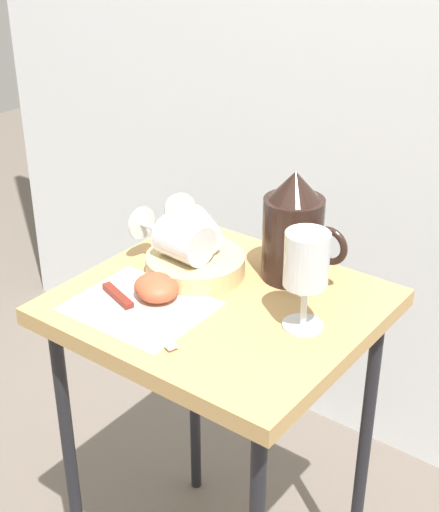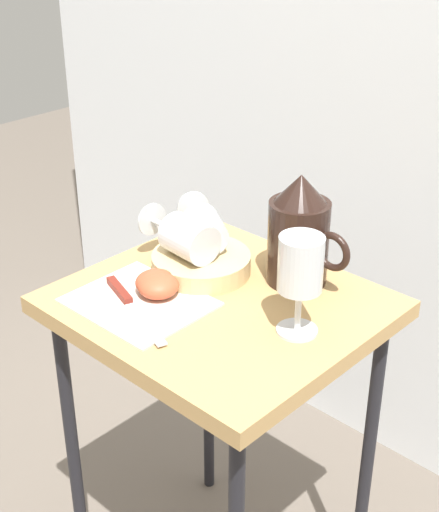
# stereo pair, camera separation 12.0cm
# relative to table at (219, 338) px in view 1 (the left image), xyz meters

# --- Properties ---
(table) EXTENTS (0.49, 0.44, 0.68)m
(table) POSITION_rel_table_xyz_m (0.00, 0.00, 0.00)
(table) COLOR tan
(table) RESTS_ON ground_plane
(linen_napkin) EXTENTS (0.21, 0.18, 0.00)m
(linen_napkin) POSITION_rel_table_xyz_m (-0.09, -0.10, 0.08)
(linen_napkin) COLOR silver
(linen_napkin) RESTS_ON table
(basket_tray) EXTENTS (0.17, 0.17, 0.03)m
(basket_tray) POSITION_rel_table_xyz_m (-0.09, 0.04, 0.10)
(basket_tray) COLOR tan
(basket_tray) RESTS_ON table
(pitcher) EXTENTS (0.16, 0.10, 0.19)m
(pitcher) POSITION_rel_table_xyz_m (0.05, 0.14, 0.16)
(pitcher) COLOR black
(pitcher) RESTS_ON table
(wine_glass_upright) EXTENTS (0.07, 0.07, 0.16)m
(wine_glass_upright) POSITION_rel_table_xyz_m (0.15, 0.01, 0.19)
(wine_glass_upright) COLOR silver
(wine_glass_upright) RESTS_ON table
(wine_glass_tipped_near) EXTENTS (0.15, 0.08, 0.07)m
(wine_glass_tipped_near) POSITION_rel_table_xyz_m (-0.10, 0.02, 0.15)
(wine_glass_tipped_near) COLOR silver
(wine_glass_tipped_near) RESTS_ON basket_tray
(wine_glass_tipped_far) EXTENTS (0.15, 0.13, 0.07)m
(wine_glass_tipped_far) POSITION_rel_table_xyz_m (-0.11, 0.07, 0.15)
(wine_glass_tipped_far) COLOR silver
(wine_glass_tipped_far) RESTS_ON basket_tray
(apple_half_left) EXTENTS (0.07, 0.07, 0.04)m
(apple_half_left) POSITION_rel_table_xyz_m (-0.08, -0.07, 0.10)
(apple_half_left) COLOR #C15133
(apple_half_left) RESTS_ON linen_napkin
(apple_half_right) EXTENTS (0.07, 0.07, 0.04)m
(apple_half_right) POSITION_rel_table_xyz_m (-0.09, -0.06, 0.10)
(apple_half_right) COLOR #C15133
(apple_half_right) RESTS_ON linen_napkin
(knife) EXTENTS (0.21, 0.08, 0.01)m
(knife) POSITION_rel_table_xyz_m (-0.10, -0.12, 0.09)
(knife) COLOR silver
(knife) RESTS_ON linen_napkin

